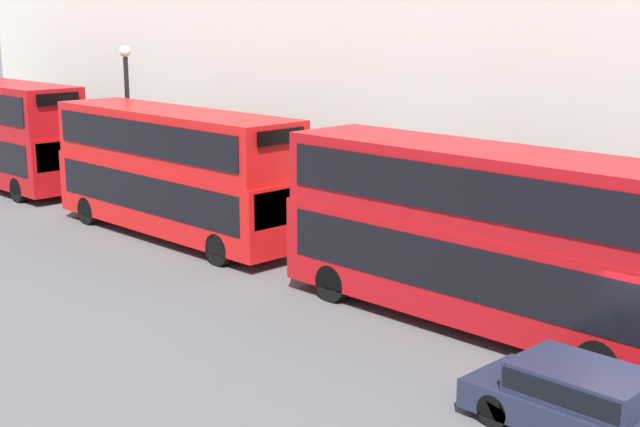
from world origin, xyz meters
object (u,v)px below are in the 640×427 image
Objects in this scene: bus_second_in_queue at (174,168)px; car_dark_sedan at (584,400)px; pedestrian at (93,168)px; bus_leading at (481,230)px.

bus_second_in_queue reaches higher than car_dark_sedan.
pedestrian is (2.99, 10.35, -1.65)m from bus_second_in_queue.
pedestrian is at bearing 73.87° from bus_second_in_queue.
bus_second_in_queue is 6.73× the size of pedestrian.
pedestrian reaches higher than car_dark_sedan.
bus_leading is 6.80× the size of pedestrian.
car_dark_sedan is at bearing -101.25° from bus_second_in_queue.
bus_leading reaches higher than bus_second_in_queue.
pedestrian is (6.39, 27.44, 0.04)m from car_dark_sedan.
car_dark_sedan is 2.73× the size of pedestrian.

